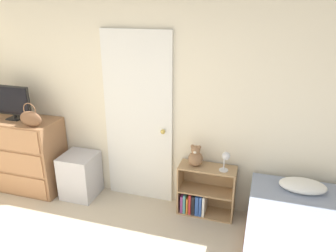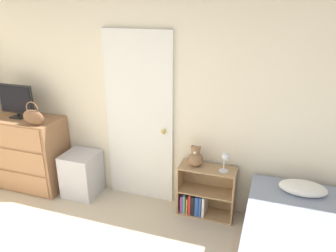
{
  "view_description": "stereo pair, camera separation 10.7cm",
  "coord_description": "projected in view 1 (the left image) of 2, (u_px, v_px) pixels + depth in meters",
  "views": [
    {
      "loc": [
        1.22,
        -1.15,
        2.38
      ],
      "look_at": [
        0.25,
        2.03,
        1.1
      ],
      "focal_mm": 35.0,
      "sensor_mm": 36.0,
      "label": 1
    },
    {
      "loc": [
        1.32,
        -1.12,
        2.38
      ],
      "look_at": [
        0.25,
        2.03,
        1.1
      ],
      "focal_mm": 35.0,
      "sensor_mm": 36.0,
      "label": 2
    }
  ],
  "objects": [
    {
      "name": "storage_bin",
      "position": [
        80.0,
        175.0,
        4.2
      ],
      "size": [
        0.42,
        0.43,
        0.57
      ],
      "color": "silver",
      "rests_on": "ground_plane"
    },
    {
      "name": "wall_back",
      "position": [
        155.0,
        102.0,
        3.82
      ],
      "size": [
        10.0,
        0.06,
        2.55
      ],
      "color": "beige",
      "rests_on": "ground_plane"
    },
    {
      "name": "tv",
      "position": [
        12.0,
        102.0,
        4.07
      ],
      "size": [
        0.51,
        0.16,
        0.43
      ],
      "color": "black",
      "rests_on": "dresser"
    },
    {
      "name": "dresser",
      "position": [
        25.0,
        154.0,
        4.31
      ],
      "size": [
        0.99,
        0.5,
        0.98
      ],
      "color": "#996B47",
      "rests_on": "ground_plane"
    },
    {
      "name": "door_closed",
      "position": [
        138.0,
        120.0,
        3.91
      ],
      "size": [
        0.85,
        0.09,
        2.1
      ],
      "color": "white",
      "rests_on": "ground_plane"
    },
    {
      "name": "desk_lamp",
      "position": [
        226.0,
        158.0,
        3.56
      ],
      "size": [
        0.11,
        0.11,
        0.23
      ],
      "color": "silver",
      "rests_on": "bookshelf"
    },
    {
      "name": "bookshelf",
      "position": [
        202.0,
        194.0,
        3.86
      ],
      "size": [
        0.65,
        0.27,
        0.62
      ],
      "color": "tan",
      "rests_on": "ground_plane"
    },
    {
      "name": "teddy_bear",
      "position": [
        196.0,
        157.0,
        3.71
      ],
      "size": [
        0.17,
        0.17,
        0.26
      ],
      "color": "#8C6647",
      "rests_on": "bookshelf"
    },
    {
      "name": "handbag",
      "position": [
        31.0,
        118.0,
        3.86
      ],
      "size": [
        0.29,
        0.1,
        0.29
      ],
      "color": "brown",
      "rests_on": "dresser"
    }
  ]
}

